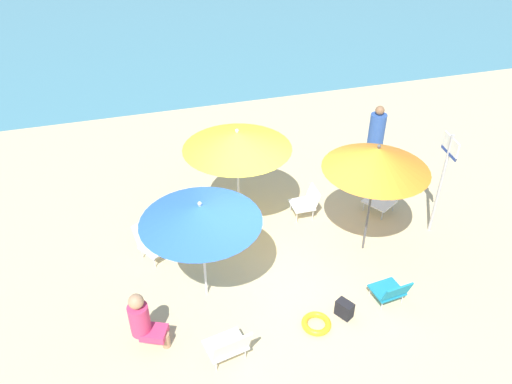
{
  "coord_description": "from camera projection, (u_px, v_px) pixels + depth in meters",
  "views": [
    {
      "loc": [
        -2.31,
        -6.05,
        5.86
      ],
      "look_at": [
        -0.14,
        1.16,
        0.7
      ],
      "focal_mm": 34.43,
      "sensor_mm": 36.0,
      "label": 1
    }
  ],
  "objects": [
    {
      "name": "umbrella_orange",
      "position": [
        377.0,
        159.0,
        7.82
      ],
      "size": [
        1.75,
        1.75,
        2.13
      ],
      "color": "#4C4C51",
      "rests_on": "ground_plane"
    },
    {
      "name": "beach_chair_d",
      "position": [
        383.0,
        197.0,
        9.71
      ],
      "size": [
        0.77,
        0.75,
        0.56
      ],
      "rotation": [
        0.0,
        0.0,
        -2.64
      ],
      "color": "white",
      "rests_on": "ground_plane"
    },
    {
      "name": "sea_water",
      "position": [
        165.0,
        28.0,
        20.22
      ],
      "size": [
        40.0,
        16.0,
        0.01
      ],
      "primitive_type": "cube",
      "color": "teal",
      "rests_on": "ground_plane"
    },
    {
      "name": "umbrella_blue",
      "position": [
        200.0,
        213.0,
        7.05
      ],
      "size": [
        1.81,
        1.81,
        1.82
      ],
      "color": "silver",
      "rests_on": "ground_plane"
    },
    {
      "name": "beach_chair_a",
      "position": [
        391.0,
        291.0,
        7.63
      ],
      "size": [
        0.52,
        0.54,
        0.52
      ],
      "rotation": [
        0.0,
        0.0,
        1.67
      ],
      "color": "teal",
      "rests_on": "ground_plane"
    },
    {
      "name": "person_a",
      "position": [
        375.0,
        144.0,
        10.29
      ],
      "size": [
        0.33,
        0.33,
        1.73
      ],
      "rotation": [
        0.0,
        0.0,
        5.77
      ],
      "color": "#2D519E",
      "rests_on": "ground_plane"
    },
    {
      "name": "ground_plane",
      "position": [
        283.0,
        259.0,
        8.64
      ],
      "size": [
        40.0,
        40.0,
        0.0
      ],
      "primitive_type": "plane",
      "color": "#D3BC8C"
    },
    {
      "name": "person_b",
      "position": [
        143.0,
        321.0,
        6.86
      ],
      "size": [
        0.53,
        0.43,
        0.98
      ],
      "rotation": [
        0.0,
        0.0,
        5.86
      ],
      "color": "#DB3866",
      "rests_on": "ground_plane"
    },
    {
      "name": "umbrella_yellow",
      "position": [
        237.0,
        140.0,
        8.47
      ],
      "size": [
        1.92,
        1.92,
        2.03
      ],
      "color": "silver",
      "rests_on": "ground_plane"
    },
    {
      "name": "beach_chair_b",
      "position": [
        229.0,
        346.0,
        6.7
      ],
      "size": [
        0.64,
        0.61,
        0.65
      ],
      "rotation": [
        0.0,
        0.0,
        1.75
      ],
      "color": "white",
      "rests_on": "ground_plane"
    },
    {
      "name": "beach_bag",
      "position": [
        344.0,
        309.0,
        7.5
      ],
      "size": [
        0.27,
        0.31,
        0.27
      ],
      "primitive_type": "cube",
      "rotation": [
        0.0,
        0.0,
        2.07
      ],
      "color": "black",
      "rests_on": "ground_plane"
    },
    {
      "name": "warning_sign",
      "position": [
        444.0,
        171.0,
        8.57
      ],
      "size": [
        0.1,
        0.51,
        2.02
      ],
      "rotation": [
        0.0,
        0.0,
        -0.15
      ],
      "color": "#ADADB2",
      "rests_on": "ground_plane"
    },
    {
      "name": "beach_chair_e",
      "position": [
        152.0,
        240.0,
        8.55
      ],
      "size": [
        0.68,
        0.7,
        0.67
      ],
      "rotation": [
        0.0,
        0.0,
        -1.04
      ],
      "color": "white",
      "rests_on": "ground_plane"
    },
    {
      "name": "swim_ring",
      "position": [
        316.0,
        324.0,
        7.38
      ],
      "size": [
        0.45,
        0.45,
        0.09
      ],
      "primitive_type": "torus",
      "color": "yellow",
      "rests_on": "ground_plane"
    },
    {
      "name": "beach_chair_c",
      "position": [
        307.0,
        201.0,
        9.51
      ],
      "size": [
        0.5,
        0.47,
        0.6
      ],
      "rotation": [
        0.0,
        0.0,
        3.12
      ],
      "color": "white",
      "rests_on": "ground_plane"
    }
  ]
}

